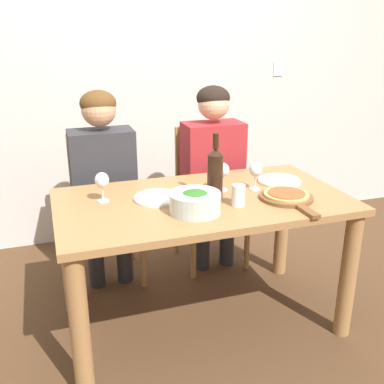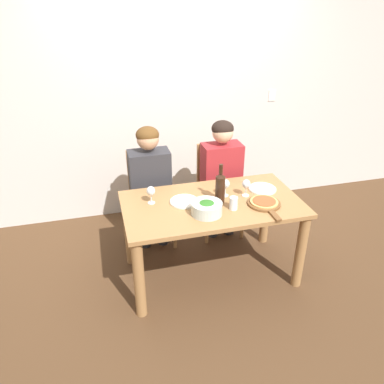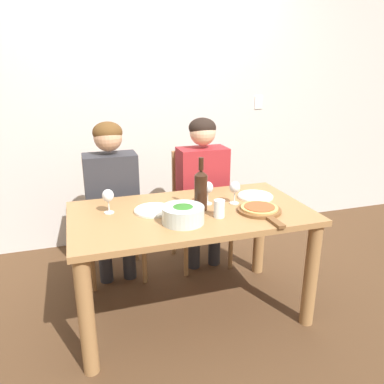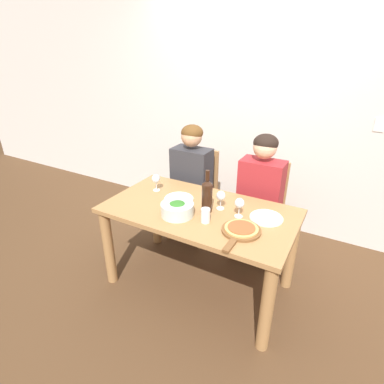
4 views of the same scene
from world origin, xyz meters
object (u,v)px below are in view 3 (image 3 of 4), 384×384
object	(u,v)px
chair_left	(112,213)
person_woman	(112,189)
wine_glass_centre	(208,189)
wine_glass_left	(108,197)
dinner_plate_left	(154,210)
water_tumbler	(219,209)
broccoli_bowl	(183,214)
wine_bottle	(201,189)
dinner_plate_right	(255,196)
wine_glass_right	(235,188)
chair_right	(198,203)
person_man	(203,180)
pizza_on_board	(260,210)

from	to	relation	value
chair_left	person_woman	world-z (taller)	person_woman
wine_glass_centre	wine_glass_left	bearing A→B (deg)	176.96
dinner_plate_left	water_tumbler	size ratio (longest dim) A/B	2.29
chair_left	person_woman	xyz separation A→B (m)	(-0.00, -0.11, 0.24)
broccoli_bowl	wine_bottle	bearing A→B (deg)	45.47
person_woman	water_tumbler	size ratio (longest dim) A/B	11.54
dinner_plate_right	wine_glass_left	distance (m)	0.99
wine_glass_left	wine_glass_right	bearing A→B (deg)	-5.71
wine_glass_centre	water_tumbler	distance (m)	0.24
dinner_plate_right	water_tumbler	xyz separation A→B (m)	(-0.37, -0.25, 0.04)
chair_right	dinner_plate_left	bearing A→B (deg)	-128.00
wine_bottle	chair_left	bearing A→B (deg)	123.94
chair_right	water_tumbler	distance (m)	0.93
broccoli_bowl	wine_glass_left	bearing A→B (deg)	144.34
dinner_plate_left	wine_glass_centre	distance (m)	0.37
person_woman	chair_left	bearing A→B (deg)	90.00
wine_bottle	dinner_plate_left	distance (m)	0.32
dinner_plate_right	person_man	bearing A→B (deg)	112.16
person_woman	dinner_plate_left	distance (m)	0.58
broccoli_bowl	dinner_plate_left	distance (m)	0.26
chair_right	broccoli_bowl	size ratio (longest dim) A/B	3.80
person_woman	broccoli_bowl	size ratio (longest dim) A/B	4.98
chair_right	person_man	bearing A→B (deg)	-90.00
wine_bottle	dinner_plate_left	xyz separation A→B (m)	(-0.29, 0.06, -0.13)
wine_glass_right	person_man	bearing A→B (deg)	91.57
broccoli_bowl	wine_glass_centre	bearing A→B (deg)	45.84
dinner_plate_right	water_tumbler	bearing A→B (deg)	-145.23
broccoli_bowl	pizza_on_board	world-z (taller)	broccoli_bowl
wine_glass_left	chair_left	bearing A→B (deg)	83.47
chair_right	wine_glass_left	size ratio (longest dim) A/B	6.14
person_woman	dinner_plate_right	distance (m)	1.04
chair_right	wine_glass_right	distance (m)	0.76
dinner_plate_left	pizza_on_board	distance (m)	0.65
wine_bottle	wine_glass_centre	world-z (taller)	wine_bottle
person_woman	chair_right	bearing A→B (deg)	9.06
wine_glass_right	person_woman	bearing A→B (deg)	141.92
wine_glass_left	water_tumbler	distance (m)	0.67
broccoli_bowl	dinner_plate_left	world-z (taller)	broccoli_bowl
chair_right	wine_glass_left	xyz separation A→B (m)	(-0.78, -0.60, 0.34)
chair_left	dinner_plate_right	bearing A→B (deg)	-33.83
dinner_plate_left	chair_left	bearing A→B (deg)	106.52
dinner_plate_right	water_tumbler	distance (m)	0.45
chair_left	person_woman	bearing A→B (deg)	-90.00
chair_right	pizza_on_board	xyz separation A→B (m)	(0.10, -0.87, 0.25)
person_woman	broccoli_bowl	world-z (taller)	person_woman
person_woman	person_man	bearing A→B (deg)	0.00
person_man	dinner_plate_left	bearing A→B (deg)	-133.33
dinner_plate_left	person_woman	bearing A→B (deg)	109.70
pizza_on_board	wine_glass_left	xyz separation A→B (m)	(-0.88, 0.27, 0.09)
person_woman	person_man	distance (m)	0.71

